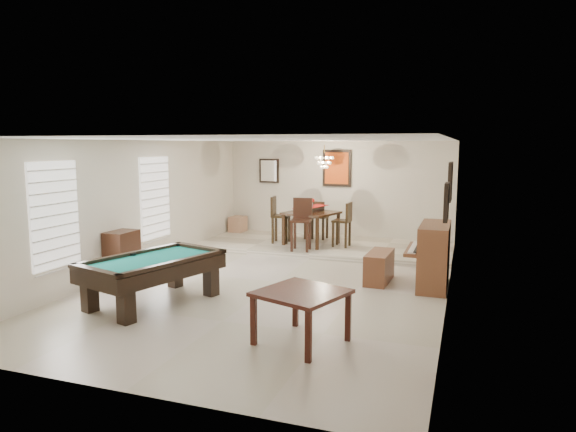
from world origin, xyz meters
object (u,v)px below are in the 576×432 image
Objects in this scene: upright_piano at (426,255)px; dining_chair_north at (320,220)px; pool_table at (153,281)px; square_table at (301,317)px; dining_table at (311,226)px; apothecary_chest at (122,256)px; corner_bench at (238,224)px; dining_chair_south at (301,225)px; chandelier at (324,158)px; flower_vase at (311,203)px; dining_chair_west at (281,220)px; dining_chair_east at (342,224)px; piano_bench at (379,267)px.

dining_chair_north is (-2.88, 3.24, 0.04)m from upright_piano.
pool_table is 2.17× the size of square_table.
dining_chair_north is at bearing 95.54° from pool_table.
apothecary_chest is at bearing -122.59° from dining_table.
dining_table reaches higher than corner_bench.
dining_chair_south reaches higher than pool_table.
chandelier is (1.43, 5.03, 1.84)m from pool_table.
dining_table reaches higher than square_table.
flower_vase is (-2.88, 2.46, 0.57)m from upright_piano.
chandelier reaches higher than dining_chair_west.
square_table is 4.47m from apothecary_chest.
square_table is at bearing 12.41° from dining_chair_east.
piano_bench is (3.19, 2.48, -0.08)m from pool_table.
apothecary_chest is at bearing 148.62° from dining_chair_west.
upright_piano is at bearing -40.55° from flower_vase.
chandelier is (-0.48, 0.15, 1.55)m from dining_chair_east.
flower_vase is (-1.59, 5.71, 0.79)m from square_table.
corner_bench is 0.77× the size of chandelier.
corner_bench is at bearing -0.88° from dining_chair_north.
dining_chair_north is at bearing -132.64° from dining_chair_east.
apothecary_chest is 1.54× the size of chandelier.
apothecary_chest is 4.64m from dining_table.
dining_chair_west is (-0.76, -0.82, 0.08)m from dining_chair_north.
corner_bench is at bearing 120.70° from square_table.
piano_bench is at bearing -50.01° from dining_table.
chandelier is at bearing 119.12° from dining_chair_north.
corner_bench is (-1.69, 1.13, -0.36)m from dining_chair_west.
corner_bench is at bearing 49.23° from dining_chair_west.
chandelier is at bearing 22.78° from dining_table.
apothecary_chest is at bearing -90.60° from corner_bench.
apothecary_chest is at bearing -164.98° from upright_piano.
dining_chair_north is 1.74m from chandelier.
upright_piano is 1.14× the size of dining_chair_south.
apothecary_chest is at bearing -122.59° from flower_vase.
dining_chair_east is at bearing 85.67° from pool_table.
pool_table is 2.03× the size of dining_chair_east.
apothecary_chest is 5.30m from dining_chair_north.
flower_vase reaches higher than upright_piano.
upright_piano is 0.88m from piano_bench.
corner_bench is 3.44m from chandelier.
chandelier is at bearing 135.23° from upright_piano.
upright_piano is 2.92× the size of corner_bench.
square_table is 2.13× the size of corner_bench.
upright_piano reaches higher than dining_chair_north.
piano_bench is 2.76m from dining_chair_east.
flower_vase is at bearing -23.80° from corner_bench.
dining_chair_east is 1.75× the size of chandelier.
square_table is 0.73× the size of upright_piano.
dining_table reaches higher than apothecary_chest.
dining_chair_south is (1.15, 4.12, 0.36)m from pool_table.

